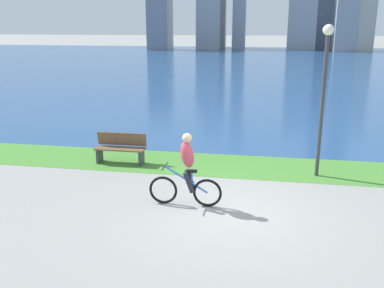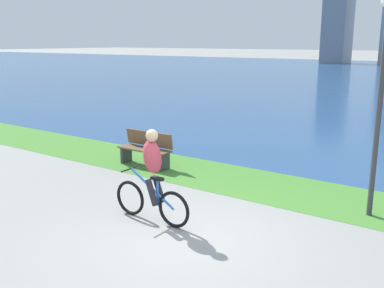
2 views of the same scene
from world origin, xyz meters
TOP-DOWN VIEW (x-y plane):
  - ground_plane at (0.00, 0.00)m, footprint 300.00×300.00m
  - grass_strip_bayside at (0.00, 3.24)m, footprint 120.00×2.15m
  - cyclist_lead at (-0.98, 0.26)m, footprint 1.68×0.52m
  - bench_near_path at (-3.48, 2.97)m, footprint 1.50×0.47m
  - lamppost_tall at (2.16, 2.81)m, footprint 0.28×0.28m

SIDE VIEW (x-z plane):
  - ground_plane at x=0.00m, z-range 0.00..0.00m
  - grass_strip_bayside at x=0.00m, z-range 0.00..0.01m
  - bench_near_path at x=-3.48m, z-range 0.00..0.90m
  - cyclist_lead at x=-0.98m, z-range -0.01..1.69m
  - lamppost_tall at x=2.16m, z-range 0.61..4.61m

